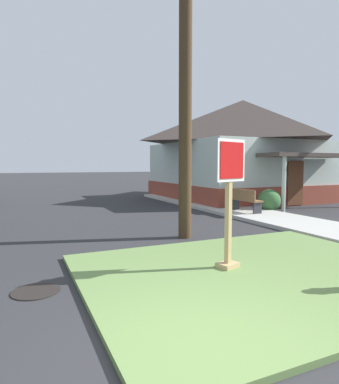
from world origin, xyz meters
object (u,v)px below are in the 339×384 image
Objects in this scene: street_bench at (245,199)px; manhole_cover at (36,291)px; utility_pole at (185,63)px; stop_sign at (229,206)px.

manhole_cover is at bearing -146.61° from street_bench.
utility_pole is (-3.85, -2.60, 3.84)m from street_bench.
manhole_cover is at bearing 172.58° from stop_sign.
utility_pole is at bearing 78.61° from stop_sign.
manhole_cover is (-3.15, 0.41, -1.17)m from stop_sign.
manhole_cover is 0.08× the size of utility_pole.
street_bench is at bearing 50.69° from stop_sign.
stop_sign is at bearing -7.42° from manhole_cover.
street_bench is at bearing 33.39° from manhole_cover.
street_bench reaches higher than manhole_cover.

